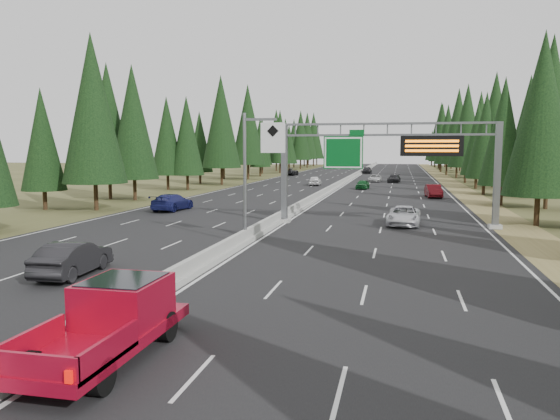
% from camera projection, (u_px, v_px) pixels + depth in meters
% --- Properties ---
extents(road, '(32.00, 260.00, 0.08)m').
position_uv_depth(road, '(341.00, 186.00, 87.23)').
color(road, black).
rests_on(road, ground).
extents(shoulder_right, '(3.60, 260.00, 0.06)m').
position_uv_depth(shoulder_right, '(457.00, 188.00, 83.41)').
color(shoulder_right, olive).
rests_on(shoulder_right, ground).
extents(shoulder_left, '(3.60, 260.00, 0.06)m').
position_uv_depth(shoulder_left, '(234.00, 184.00, 91.05)').
color(shoulder_left, '#3D411E').
rests_on(shoulder_left, ground).
extents(median_barrier, '(0.70, 260.00, 0.85)m').
position_uv_depth(median_barrier, '(341.00, 183.00, 87.19)').
color(median_barrier, '#9A9A94').
rests_on(median_barrier, road).
extents(sign_gantry, '(16.75, 0.98, 7.80)m').
position_uv_depth(sign_gantry, '(395.00, 158.00, 40.95)').
color(sign_gantry, slate).
rests_on(sign_gantry, road).
extents(hov_sign_pole, '(2.80, 0.50, 8.00)m').
position_uv_depth(hov_sign_pole, '(254.00, 169.00, 33.18)').
color(hov_sign_pole, slate).
rests_on(hov_sign_pole, road).
extents(tree_row_right, '(11.80, 242.47, 18.97)m').
position_uv_depth(tree_row_right, '(500.00, 122.00, 71.19)').
color(tree_row_right, black).
rests_on(tree_row_right, ground).
extents(tree_row_left, '(11.84, 244.37, 18.79)m').
position_uv_depth(tree_row_left, '(203.00, 128.00, 87.26)').
color(tree_row_left, black).
rests_on(tree_row_left, ground).
extents(silver_minivan, '(2.69, 5.36, 1.45)m').
position_uv_depth(silver_minivan, '(404.00, 216.00, 41.91)').
color(silver_minivan, silver).
rests_on(silver_minivan, road).
extents(red_pickup, '(2.28, 6.39, 2.08)m').
position_uv_depth(red_pickup, '(115.00, 315.00, 15.47)').
color(red_pickup, black).
rests_on(red_pickup, road).
extents(car_ahead_green, '(2.01, 4.18, 1.38)m').
position_uv_depth(car_ahead_green, '(363.00, 184.00, 79.52)').
color(car_ahead_green, '#114D20').
rests_on(car_ahead_green, road).
extents(car_ahead_dkred, '(2.05, 4.86, 1.56)m').
position_uv_depth(car_ahead_dkred, '(433.00, 191.00, 65.70)').
color(car_ahead_dkred, maroon).
rests_on(car_ahead_dkred, road).
extents(car_ahead_dkgrey, '(2.41, 4.93, 1.38)m').
position_uv_depth(car_ahead_dkgrey, '(394.00, 178.00, 95.12)').
color(car_ahead_dkgrey, black).
rests_on(car_ahead_dkgrey, road).
extents(car_ahead_white, '(2.24, 4.68, 1.29)m').
position_uv_depth(car_ahead_white, '(375.00, 178.00, 96.89)').
color(car_ahead_white, silver).
rests_on(car_ahead_white, road).
extents(car_ahead_far, '(2.18, 4.94, 1.65)m').
position_uv_depth(car_ahead_far, '(367.00, 170.00, 129.48)').
color(car_ahead_far, black).
rests_on(car_ahead_far, road).
extents(car_onc_near, '(2.01, 4.95, 1.60)m').
position_uv_depth(car_onc_near, '(73.00, 258.00, 25.23)').
color(car_onc_near, black).
rests_on(car_onc_near, road).
extents(car_onc_blue, '(2.67, 5.67, 1.60)m').
position_uv_depth(car_onc_blue, '(172.00, 202.00, 51.86)').
color(car_onc_blue, navy).
rests_on(car_onc_blue, road).
extents(car_onc_white, '(2.07, 4.54, 1.51)m').
position_uv_depth(car_onc_white, '(315.00, 181.00, 87.68)').
color(car_onc_white, silver).
rests_on(car_onc_white, road).
extents(car_onc_far, '(2.97, 5.89, 1.60)m').
position_uv_depth(car_onc_far, '(290.00, 172.00, 120.57)').
color(car_onc_far, black).
rests_on(car_onc_far, road).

